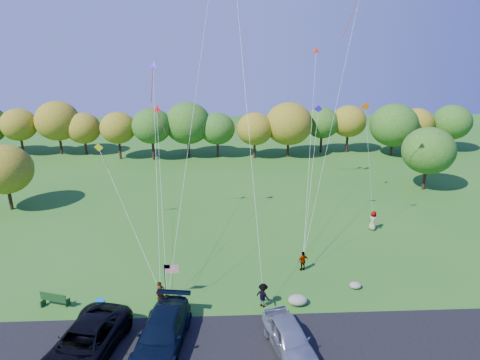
% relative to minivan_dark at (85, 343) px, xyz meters
% --- Properties ---
extents(ground, '(140.00, 140.00, 0.00)m').
position_rel_minivan_dark_xyz_m(ground, '(7.73, 4.36, -1.00)').
color(ground, '#255D1A').
rests_on(ground, ground).
extents(asphalt_lane, '(44.00, 6.00, 0.06)m').
position_rel_minivan_dark_xyz_m(asphalt_lane, '(7.73, 0.36, -0.97)').
color(asphalt_lane, black).
rests_on(asphalt_lane, ground).
extents(treeline, '(75.31, 27.72, 8.17)m').
position_rel_minivan_dark_xyz_m(treeline, '(5.68, 39.73, 3.51)').
color(treeline, '#351E13').
rests_on(treeline, ground).
extents(minivan_dark, '(4.57, 7.33, 1.89)m').
position_rel_minivan_dark_xyz_m(minivan_dark, '(0.00, 0.00, 0.00)').
color(minivan_dark, black).
rests_on(minivan_dark, asphalt_lane).
extents(minivan_navy, '(3.46, 6.70, 1.86)m').
position_rel_minivan_dark_xyz_m(minivan_navy, '(4.24, 0.65, -0.02)').
color(minivan_navy, black).
rests_on(minivan_navy, asphalt_lane).
extents(minivan_silver, '(3.16, 5.42, 1.73)m').
position_rel_minivan_dark_xyz_m(minivan_silver, '(11.64, -0.01, -0.08)').
color(minivan_silver, '#A6A9B1').
rests_on(minivan_silver, asphalt_lane).
extents(flyer_a, '(0.75, 0.76, 1.77)m').
position_rel_minivan_dark_xyz_m(flyer_a, '(3.59, 4.85, -0.12)').
color(flyer_a, '#4C4C59').
rests_on(flyer_a, ground).
extents(flyer_b, '(0.94, 0.86, 1.58)m').
position_rel_minivan_dark_xyz_m(flyer_b, '(4.20, 3.56, -0.21)').
color(flyer_b, '#4C4C59').
rests_on(flyer_b, ground).
extents(flyer_c, '(1.26, 1.22, 1.73)m').
position_rel_minivan_dark_xyz_m(flyer_c, '(10.53, 4.36, -0.14)').
color(flyer_c, '#4C4C59').
rests_on(flyer_c, ground).
extents(flyer_d, '(1.02, 0.72, 1.61)m').
position_rel_minivan_dark_xyz_m(flyer_d, '(14.09, 8.88, -0.20)').
color(flyer_d, '#4C4C59').
rests_on(flyer_d, ground).
extents(flyer_e, '(1.02, 1.09, 1.88)m').
position_rel_minivan_dark_xyz_m(flyer_e, '(21.98, 15.78, -0.07)').
color(flyer_e, '#4C4C59').
rests_on(flyer_e, ground).
extents(park_bench, '(1.93, 0.87, 1.09)m').
position_rel_minivan_dark_xyz_m(park_bench, '(-3.59, 4.95, -0.42)').
color(park_bench, '#153B16').
rests_on(park_bench, ground).
extents(trash_barrel, '(0.67, 0.67, 1.00)m').
position_rel_minivan_dark_xyz_m(trash_barrel, '(-0.26, 4.05, -0.50)').
color(trash_barrel, '#0B55AD').
rests_on(trash_barrel, ground).
extents(flag_assembly, '(1.00, 0.65, 2.72)m').
position_rel_minivan_dark_xyz_m(flag_assembly, '(4.16, 5.55, 1.05)').
color(flag_assembly, black).
rests_on(flag_assembly, ground).
extents(boulder_near, '(1.33, 1.04, 0.66)m').
position_rel_minivan_dark_xyz_m(boulder_near, '(12.93, 4.47, -0.67)').
color(boulder_near, gray).
rests_on(boulder_near, ground).
extents(boulder_far, '(0.87, 0.72, 0.45)m').
position_rel_minivan_dark_xyz_m(boulder_far, '(17.47, 6.24, -0.78)').
color(boulder_far, gray).
rests_on(boulder_far, ground).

